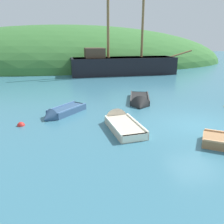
% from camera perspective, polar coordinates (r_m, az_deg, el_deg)
% --- Properties ---
extents(ground_plane, '(120.00, 120.00, 0.00)m').
position_cam_1_polar(ground_plane, '(12.24, 20.55, -3.18)').
color(ground_plane, teal).
extents(shore_hill, '(55.13, 26.98, 12.62)m').
position_cam_1_polar(shore_hill, '(41.10, -10.41, 11.92)').
color(shore_hill, '#387033').
rests_on(shore_hill, ground).
extents(sailing_ship, '(15.12, 3.41, 13.45)m').
position_cam_1_polar(sailing_ship, '(28.01, 2.59, 11.12)').
color(sailing_ship, black).
rests_on(sailing_ship, ground).
extents(rowboat_near_dock, '(2.35, 3.94, 1.22)m').
position_cam_1_polar(rowboat_near_dock, '(15.52, 6.97, 2.57)').
color(rowboat_near_dock, black).
rests_on(rowboat_near_dock, ground).
extents(rowboat_outer_right, '(2.76, 2.81, 0.92)m').
position_cam_1_polar(rowboat_outer_right, '(13.28, -12.47, -0.26)').
color(rowboat_outer_right, '#335175').
rests_on(rowboat_outer_right, ground).
extents(rowboat_portside, '(1.50, 3.39, 1.21)m').
position_cam_1_polar(rowboat_portside, '(11.34, 2.19, -3.05)').
color(rowboat_portside, beige).
rests_on(rowboat_portside, ground).
extents(buoy_red, '(0.38, 0.38, 0.38)m').
position_cam_1_polar(buoy_red, '(12.33, -21.87, -3.20)').
color(buoy_red, red).
rests_on(buoy_red, ground).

